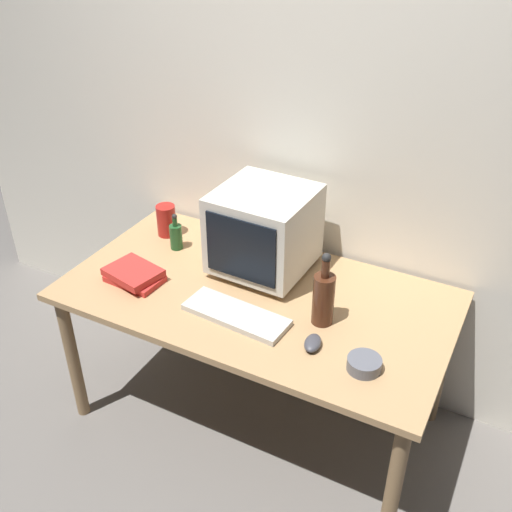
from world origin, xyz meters
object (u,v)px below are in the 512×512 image
object	(u,v)px
keyboard	(236,315)
cd_spindle	(364,364)
crt_monitor	(264,230)
metal_canister	(166,220)
computer_mouse	(313,343)
bottle_short	(176,236)
bottle_tall	(323,297)
book_stack	(134,275)

from	to	relation	value
keyboard	cd_spindle	size ratio (longest dim) A/B	3.50
crt_monitor	metal_canister	world-z (taller)	crt_monitor
computer_mouse	bottle_short	xyz separation A→B (m)	(-0.82, 0.34, 0.05)
crt_monitor	bottle_tall	distance (m)	0.43
bottle_short	cd_spindle	world-z (taller)	bottle_short
bottle_tall	book_stack	size ratio (longest dim) A/B	1.23
bottle_tall	cd_spindle	bearing A→B (deg)	-37.62
bottle_short	bottle_tall	bearing A→B (deg)	-13.54
bottle_tall	cd_spindle	xyz separation A→B (m)	(0.23, -0.18, -0.09)
crt_monitor	cd_spindle	world-z (taller)	crt_monitor
book_stack	metal_canister	size ratio (longest dim) A/B	1.67
keyboard	computer_mouse	xyz separation A→B (m)	(0.33, -0.02, 0.01)
computer_mouse	bottle_short	size ratio (longest dim) A/B	0.57
crt_monitor	bottle_short	world-z (taller)	crt_monitor
bottle_tall	bottle_short	size ratio (longest dim) A/B	1.74
bottle_tall	book_stack	bearing A→B (deg)	-172.02
bottle_short	crt_monitor	bearing A→B (deg)	3.98
bottle_tall	metal_canister	xyz separation A→B (m)	(-0.91, 0.28, -0.04)
keyboard	computer_mouse	size ratio (longest dim) A/B	4.20
book_stack	cd_spindle	bearing A→B (deg)	-3.51
computer_mouse	book_stack	size ratio (longest dim) A/B	0.40
crt_monitor	bottle_short	size ratio (longest dim) A/B	2.27
keyboard	book_stack	xyz separation A→B (m)	(-0.50, 0.02, 0.02)
book_stack	bottle_short	bearing A→B (deg)	88.37
crt_monitor	book_stack	world-z (taller)	crt_monitor
book_stack	keyboard	bearing A→B (deg)	-1.94
keyboard	bottle_short	size ratio (longest dim) A/B	2.39
book_stack	metal_canister	xyz separation A→B (m)	(-0.10, 0.39, 0.05)
keyboard	cd_spindle	world-z (taller)	cd_spindle
bottle_short	book_stack	bearing A→B (deg)	-91.63
keyboard	book_stack	distance (m)	0.50
bottle_short	metal_canister	xyz separation A→B (m)	(-0.11, 0.08, 0.01)
metal_canister	book_stack	bearing A→B (deg)	-75.25
bottle_tall	crt_monitor	bearing A→B (deg)	148.60
cd_spindle	computer_mouse	bearing A→B (deg)	173.22
computer_mouse	bottle_short	world-z (taller)	bottle_short
metal_canister	computer_mouse	bearing A→B (deg)	-24.62
computer_mouse	book_stack	world-z (taller)	book_stack
bottle_short	cd_spindle	distance (m)	1.09
bottle_short	book_stack	world-z (taller)	bottle_short
bottle_tall	metal_canister	distance (m)	0.95
cd_spindle	bottle_tall	bearing A→B (deg)	142.38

